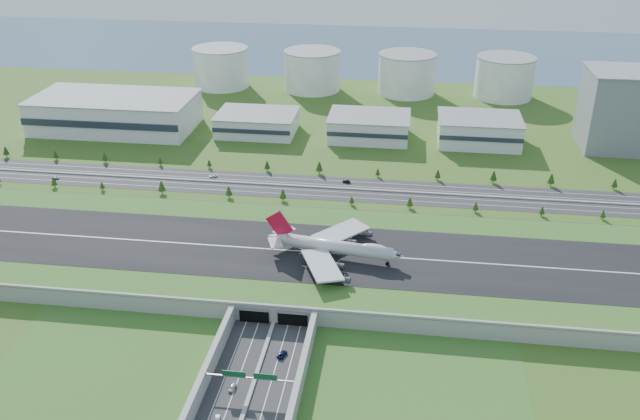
# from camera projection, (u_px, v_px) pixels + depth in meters

# --- Properties ---
(ground) EXTENTS (1200.00, 1200.00, 0.00)m
(ground) POSITION_uv_depth(u_px,v_px,m) (293.00, 265.00, 340.56)
(ground) COLOR #284E18
(ground) RESTS_ON ground
(airfield_deck) EXTENTS (520.00, 100.00, 9.20)m
(airfield_deck) POSITION_uv_depth(u_px,v_px,m) (293.00, 258.00, 338.66)
(airfield_deck) COLOR gray
(airfield_deck) RESTS_ON ground
(underpass_road) EXTENTS (38.80, 120.40, 8.00)m
(underpass_road) POSITION_uv_depth(u_px,v_px,m) (248.00, 394.00, 250.70)
(underpass_road) COLOR #28282B
(underpass_road) RESTS_ON ground
(sign_gantry_near) EXTENTS (38.70, 0.70, 9.80)m
(sign_gantry_near) POSITION_uv_depth(u_px,v_px,m) (250.00, 379.00, 253.03)
(sign_gantry_near) COLOR gray
(sign_gantry_near) RESTS_ON ground
(north_expressway) EXTENTS (560.00, 36.00, 0.12)m
(north_expressway) POSITION_uv_depth(u_px,v_px,m) (318.00, 188.00, 424.95)
(north_expressway) COLOR #28282B
(north_expressway) RESTS_ON ground
(tree_row) EXTENTS (499.81, 48.69, 8.38)m
(tree_row) POSITION_uv_depth(u_px,v_px,m) (318.00, 181.00, 422.93)
(tree_row) COLOR #3D2819
(tree_row) RESTS_ON ground
(hangar_west) EXTENTS (120.00, 60.00, 25.00)m
(hangar_west) POSITION_uv_depth(u_px,v_px,m) (115.00, 113.00, 519.74)
(hangar_west) COLOR silver
(hangar_west) RESTS_ON ground
(hangar_mid_a) EXTENTS (58.00, 42.00, 15.00)m
(hangar_mid_a) POSITION_uv_depth(u_px,v_px,m) (257.00, 123.00, 513.24)
(hangar_mid_a) COLOR silver
(hangar_mid_a) RESTS_ON ground
(hangar_mid_b) EXTENTS (58.00, 42.00, 17.00)m
(hangar_mid_b) POSITION_uv_depth(u_px,v_px,m) (369.00, 127.00, 502.63)
(hangar_mid_b) COLOR silver
(hangar_mid_b) RESTS_ON ground
(hangar_mid_c) EXTENTS (58.00, 42.00, 19.00)m
(hangar_mid_c) POSITION_uv_depth(u_px,v_px,m) (479.00, 130.00, 492.62)
(hangar_mid_c) COLOR silver
(hangar_mid_c) RESTS_ON ground
(office_tower) EXTENTS (46.00, 46.00, 55.00)m
(office_tower) POSITION_uv_depth(u_px,v_px,m) (618.00, 110.00, 477.73)
(office_tower) COLOR slate
(office_tower) RESTS_ON ground
(fuel_tank_a) EXTENTS (50.00, 50.00, 35.00)m
(fuel_tank_a) POSITION_uv_depth(u_px,v_px,m) (221.00, 68.00, 622.61)
(fuel_tank_a) COLOR silver
(fuel_tank_a) RESTS_ON ground
(fuel_tank_b) EXTENTS (50.00, 50.00, 35.00)m
(fuel_tank_b) POSITION_uv_depth(u_px,v_px,m) (312.00, 71.00, 612.45)
(fuel_tank_b) COLOR silver
(fuel_tank_b) RESTS_ON ground
(fuel_tank_c) EXTENTS (50.00, 50.00, 35.00)m
(fuel_tank_c) POSITION_uv_depth(u_px,v_px,m) (407.00, 74.00, 602.28)
(fuel_tank_c) COLOR silver
(fuel_tank_c) RESTS_ON ground
(fuel_tank_d) EXTENTS (50.00, 50.00, 35.00)m
(fuel_tank_d) POSITION_uv_depth(u_px,v_px,m) (504.00, 77.00, 592.11)
(fuel_tank_d) COLOR silver
(fuel_tank_d) RESTS_ON ground
(bay_water) EXTENTS (1200.00, 260.00, 0.06)m
(bay_water) POSITION_uv_depth(u_px,v_px,m) (364.00, 49.00, 767.05)
(bay_water) COLOR #3A556F
(bay_water) RESTS_ON ground
(boeing_747) EXTENTS (69.47, 65.19, 21.58)m
(boeing_747) POSITION_uv_depth(u_px,v_px,m) (335.00, 246.00, 328.75)
(boeing_747) COLOR silver
(boeing_747) RESTS_ON airfield_deck
(car_0) EXTENTS (2.55, 5.05, 1.65)m
(car_0) POSITION_uv_depth(u_px,v_px,m) (232.00, 388.00, 257.36)
(car_0) COLOR #BCBBC0
(car_0) RESTS_ON ground
(car_1) EXTENTS (2.49, 4.72, 1.48)m
(car_1) POSITION_uv_depth(u_px,v_px,m) (217.00, 419.00, 242.43)
(car_1) COLOR white
(car_1) RESTS_ON ground
(car_2) EXTENTS (4.22, 6.26, 1.59)m
(car_2) POSITION_uv_depth(u_px,v_px,m) (282.00, 354.00, 275.40)
(car_2) COLOR #0C113C
(car_2) RESTS_ON ground
(car_4) EXTENTS (4.92, 3.18, 1.56)m
(car_4) POSITION_uv_depth(u_px,v_px,m) (55.00, 178.00, 435.96)
(car_4) COLOR slate
(car_4) RESTS_ON ground
(car_5) EXTENTS (5.30, 2.60, 1.67)m
(car_5) POSITION_uv_depth(u_px,v_px,m) (346.00, 181.00, 431.22)
(car_5) COLOR black
(car_5) RESTS_ON ground
(car_7) EXTENTS (5.55, 2.92, 1.54)m
(car_7) POSITION_uv_depth(u_px,v_px,m) (213.00, 176.00, 439.25)
(car_7) COLOR silver
(car_7) RESTS_ON ground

